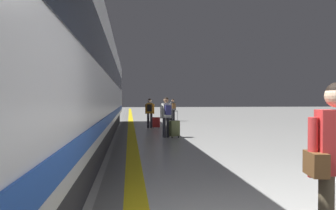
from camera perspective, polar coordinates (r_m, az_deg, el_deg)
safety_line_strip at (r=12.41m, az=-6.77°, el=-5.94°), size 0.36×80.00×0.01m
tactile_edge_band at (r=12.41m, az=-8.20°, el=-5.94°), size 0.58×80.00×0.01m
high_speed_train at (r=8.45m, az=-20.87°, el=7.74°), size 2.94×28.09×4.97m
traveller_foreground at (r=3.20m, az=28.67°, el=-8.81°), size 0.54×0.29×1.66m
passenger_near at (r=16.28m, az=-3.43°, el=-1.02°), size 0.48×0.34×1.57m
suitcase_near at (r=16.03m, az=-2.20°, el=-3.24°), size 0.41×0.29×0.58m
passenger_mid at (r=12.13m, az=-0.33°, el=-1.62°), size 0.47×0.39×1.60m
suitcase_mid at (r=12.12m, az=1.20°, el=-4.37°), size 0.43×0.34×1.06m
passenger_far at (r=21.48m, az=0.93°, el=-0.54°), size 0.47×0.36×1.56m
suitcase_far at (r=21.36m, az=0.10°, el=-2.08°), size 0.41×0.29×0.66m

